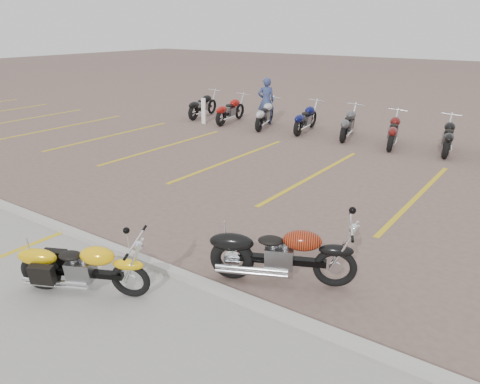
# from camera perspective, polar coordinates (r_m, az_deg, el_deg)

# --- Properties ---
(ground) EXTENTS (100.00, 100.00, 0.00)m
(ground) POSITION_cam_1_polar(r_m,az_deg,el_deg) (9.36, -2.22, -4.16)
(ground) COLOR #745D53
(ground) RESTS_ON ground
(concrete_apron) EXTENTS (60.00, 5.00, 0.01)m
(concrete_apron) POSITION_cam_1_polar(r_m,az_deg,el_deg) (6.86, -26.77, -16.28)
(concrete_apron) COLOR #9E9B93
(concrete_apron) RESTS_ON ground
(curb) EXTENTS (60.00, 0.18, 0.12)m
(curb) POSITION_cam_1_polar(r_m,az_deg,el_deg) (8.01, -11.05, -8.45)
(curb) COLOR #ADAAA3
(curb) RESTS_ON ground
(parking_stripes) EXTENTS (38.00, 5.50, 0.01)m
(parking_stripes) POSITION_cam_1_polar(r_m,az_deg,el_deg) (12.56, 8.96, 1.97)
(parking_stripes) COLOR gold
(parking_stripes) RESTS_ON ground
(yellow_cruiser) EXTENTS (1.87, 1.00, 0.83)m
(yellow_cruiser) POSITION_cam_1_polar(r_m,az_deg,el_deg) (7.36, -18.68, -8.77)
(yellow_cruiser) COLOR black
(yellow_cruiser) RESTS_ON ground
(flame_cruiser) EXTENTS (2.11, 1.09, 0.93)m
(flame_cruiser) POSITION_cam_1_polar(r_m,az_deg,el_deg) (7.25, 4.76, -7.71)
(flame_cruiser) COLOR black
(flame_cruiser) RESTS_ON ground
(person_a) EXTENTS (0.79, 0.77, 1.83)m
(person_a) POSITION_cam_1_polar(r_m,az_deg,el_deg) (18.88, 3.19, 11.02)
(person_a) COLOR navy
(person_a) RESTS_ON ground
(bollard) EXTENTS (0.20, 0.20, 1.00)m
(bollard) POSITION_cam_1_polar(r_m,az_deg,el_deg) (19.07, -4.46, 9.82)
(bollard) COLOR white
(bollard) RESTS_ON ground
(bg_bike_row) EXTENTS (20.81, 2.09, 1.10)m
(bg_bike_row) POSITION_cam_1_polar(r_m,az_deg,el_deg) (15.96, 23.92, 6.39)
(bg_bike_row) COLOR black
(bg_bike_row) RESTS_ON ground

